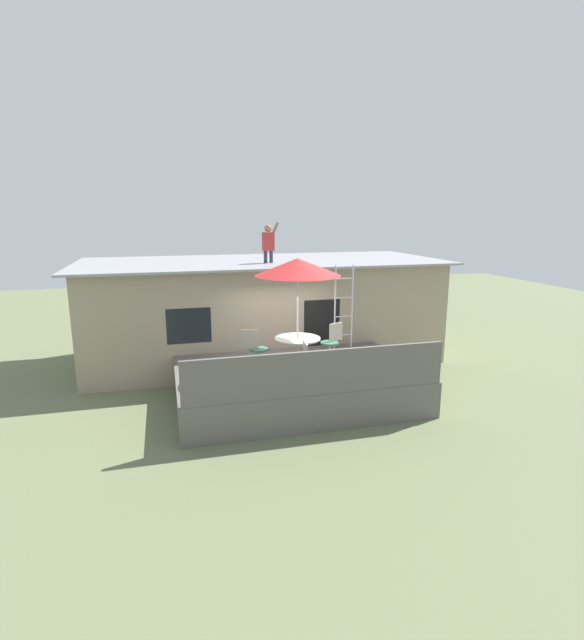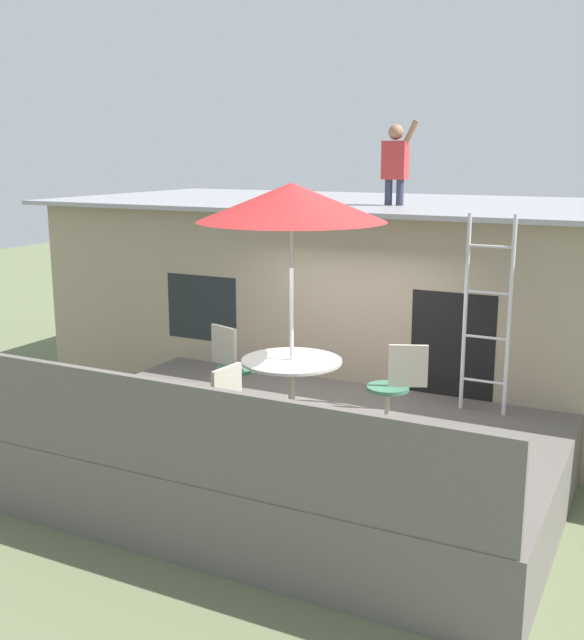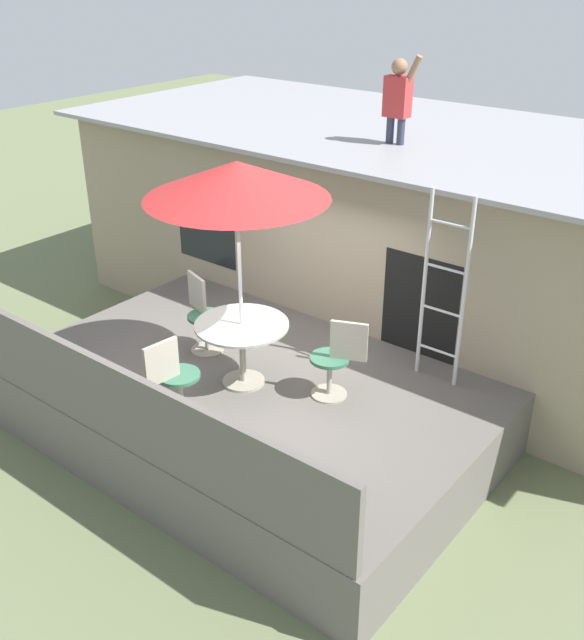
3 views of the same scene
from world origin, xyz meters
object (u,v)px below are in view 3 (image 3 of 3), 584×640
(patio_chair_left, at_px, (203,314))
(patio_chair_near, at_px, (173,378))
(patio_table, at_px, (242,337))
(patio_chair_right, at_px, (336,359))
(step_ladder, at_px, (444,290))
(person_figure, at_px, (398,95))
(patio_umbrella, at_px, (237,180))

(patio_chair_left, relative_size, patio_chair_near, 1.00)
(patio_table, distance_m, patio_chair_right, 1.07)
(step_ladder, height_order, patio_chair_near, step_ladder)
(person_figure, height_order, patio_chair_near, person_figure)
(patio_umbrella, xyz_separation_m, patio_chair_right, (0.98, 0.42, -1.89))
(person_figure, relative_size, patio_chair_right, 1.21)
(patio_chair_near, bearing_deg, patio_table, -0.00)
(patio_table, xyz_separation_m, patio_chair_near, (-0.11, -0.94, -0.13))
(step_ladder, distance_m, person_figure, 2.81)
(patio_chair_left, distance_m, patio_chair_near, 1.48)
(patio_table, distance_m, person_figure, 3.72)
(patio_table, relative_size, patio_umbrella, 0.41)
(step_ladder, xyz_separation_m, person_figure, (-1.64, 1.58, 1.65))
(person_figure, height_order, patio_chair_right, person_figure)
(patio_umbrella, distance_m, patio_chair_right, 2.17)
(patio_table, xyz_separation_m, patio_chair_right, (0.98, 0.42, -0.13))
(patio_chair_near, bearing_deg, patio_umbrella, -0.00)
(patio_chair_right, bearing_deg, patio_chair_left, -19.77)
(patio_table, xyz_separation_m, patio_chair_left, (-0.91, 0.31, -0.13))
(patio_umbrella, bearing_deg, person_figure, 89.81)
(person_figure, distance_m, patio_chair_right, 3.60)
(step_ladder, bearing_deg, person_figure, 136.16)
(patio_chair_right, bearing_deg, person_figure, -92.83)
(step_ladder, relative_size, patio_chair_near, 2.39)
(person_figure, xyz_separation_m, patio_chair_right, (0.97, -2.60, -2.30))
(patio_table, xyz_separation_m, person_figure, (0.01, 3.02, 2.17))
(person_figure, bearing_deg, patio_chair_right, -69.58)
(step_ladder, xyz_separation_m, patio_chair_near, (-1.76, -2.38, -0.64))
(patio_chair_right, distance_m, patio_chair_near, 1.74)
(step_ladder, bearing_deg, patio_table, -138.93)
(patio_chair_left, distance_m, patio_chair_right, 1.89)
(patio_umbrella, height_order, patio_chair_near, patio_umbrella)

